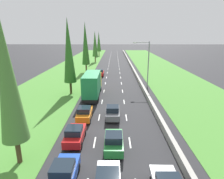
% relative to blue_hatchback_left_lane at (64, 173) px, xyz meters
% --- Properties ---
extents(ground_plane, '(300.00, 300.00, 0.00)m').
position_rel_blue_hatchback_left_lane_xyz_m(ground_plane, '(3.37, 50.48, -0.84)').
color(ground_plane, '#28282B').
rests_on(ground_plane, ground).
extents(grass_verge_left, '(14.00, 140.00, 0.04)m').
position_rel_blue_hatchback_left_lane_xyz_m(grass_verge_left, '(-9.28, 50.48, -0.82)').
color(grass_verge_left, '#478433').
rests_on(grass_verge_left, ground).
extents(grass_verge_right, '(14.00, 140.00, 0.04)m').
position_rel_blue_hatchback_left_lane_xyz_m(grass_verge_right, '(17.72, 50.48, -0.82)').
color(grass_verge_right, '#478433').
rests_on(grass_verge_right, ground).
extents(median_barrier, '(0.44, 120.00, 0.85)m').
position_rel_blue_hatchback_left_lane_xyz_m(median_barrier, '(9.07, 50.48, -0.41)').
color(median_barrier, '#9E9B93').
rests_on(median_barrier, ground).
extents(lane_markings, '(3.64, 116.00, 0.01)m').
position_rel_blue_hatchback_left_lane_xyz_m(lane_markings, '(3.37, 50.48, -0.83)').
color(lane_markings, white).
rests_on(lane_markings, ground).
extents(blue_hatchback_left_lane, '(1.74, 3.90, 1.72)m').
position_rel_blue_hatchback_left_lane_xyz_m(blue_hatchback_left_lane, '(0.00, 0.00, 0.00)').
color(blue_hatchback_left_lane, '#1E47B7').
rests_on(blue_hatchback_left_lane, ground).
extents(red_hatchback_left_lane, '(1.74, 3.90, 1.72)m').
position_rel_blue_hatchback_left_lane_xyz_m(red_hatchback_left_lane, '(-0.31, 5.50, 0.00)').
color(red_hatchback_left_lane, red).
rests_on(red_hatchback_left_lane, ground).
extents(green_hatchback_centre_lane, '(1.74, 3.90, 1.72)m').
position_rel_blue_hatchback_left_lane_xyz_m(green_hatchback_centre_lane, '(3.52, 4.25, 0.00)').
color(green_hatchback_centre_lane, '#237A33').
rests_on(green_hatchback_centre_lane, ground).
extents(grey_hatchback_centre_lane, '(1.74, 3.90, 1.72)m').
position_rel_blue_hatchback_left_lane_xyz_m(grey_hatchback_centre_lane, '(3.36, 11.24, 0.00)').
color(grey_hatchback_centre_lane, slate).
rests_on(grey_hatchback_centre_lane, ground).
extents(orange_hatchback_left_lane, '(1.74, 3.90, 1.72)m').
position_rel_blue_hatchback_left_lane_xyz_m(orange_hatchback_left_lane, '(-0.14, 10.85, 0.00)').
color(orange_hatchback_left_lane, orange).
rests_on(orange_hatchback_left_lane, ground).
extents(green_box_truck_left_lane, '(2.46, 9.40, 4.18)m').
position_rel_blue_hatchback_left_lane_xyz_m(green_box_truck_left_lane, '(-0.13, 20.21, 1.35)').
color(green_box_truck_left_lane, black).
rests_on(green_box_truck_left_lane, ground).
extents(teal_hatchback_left_lane, '(1.74, 3.90, 1.72)m').
position_rel_blue_hatchback_left_lane_xyz_m(teal_hatchback_left_lane, '(-0.37, 30.11, 0.00)').
color(teal_hatchback_left_lane, teal).
rests_on(teal_hatchback_left_lane, ground).
extents(red_sedan_left_lane, '(1.82, 4.50, 1.64)m').
position_rel_blue_hatchback_left_lane_xyz_m(red_sedan_left_lane, '(-0.04, 37.54, -0.02)').
color(red_sedan_left_lane, red).
rests_on(red_sedan_left_lane, ground).
extents(poplar_tree_nearest, '(2.10, 2.10, 12.14)m').
position_rel_blue_hatchback_left_lane_xyz_m(poplar_tree_nearest, '(-4.32, 2.29, 6.29)').
color(poplar_tree_nearest, '#4C3823').
rests_on(poplar_tree_nearest, ground).
extents(poplar_tree_second, '(2.13, 2.13, 13.07)m').
position_rel_blue_hatchback_left_lane_xyz_m(poplar_tree_second, '(-4.20, 21.73, 6.75)').
color(poplar_tree_second, '#4C3823').
rests_on(poplar_tree_second, ground).
extents(poplar_tree_third, '(2.14, 2.14, 13.66)m').
position_rel_blue_hatchback_left_lane_xyz_m(poplar_tree_third, '(-4.35, 42.50, 7.04)').
color(poplar_tree_third, '#4C3823').
rests_on(poplar_tree_third, ground).
extents(poplar_tree_fourth, '(2.09, 2.09, 11.60)m').
position_rel_blue_hatchback_left_lane_xyz_m(poplar_tree_fourth, '(-3.70, 62.76, 6.01)').
color(poplar_tree_fourth, '#4C3823').
rests_on(poplar_tree_fourth, ground).
extents(poplar_tree_fifth, '(2.09, 2.09, 11.59)m').
position_rel_blue_hatchback_left_lane_xyz_m(poplar_tree_fifth, '(-4.01, 85.28, 6.01)').
color(poplar_tree_fifth, '#4C3823').
rests_on(poplar_tree_fifth, ground).
extents(street_light_mast, '(3.20, 0.28, 9.00)m').
position_rel_blue_hatchback_left_lane_xyz_m(street_light_mast, '(9.90, 26.51, 4.40)').
color(street_light_mast, gray).
rests_on(street_light_mast, ground).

